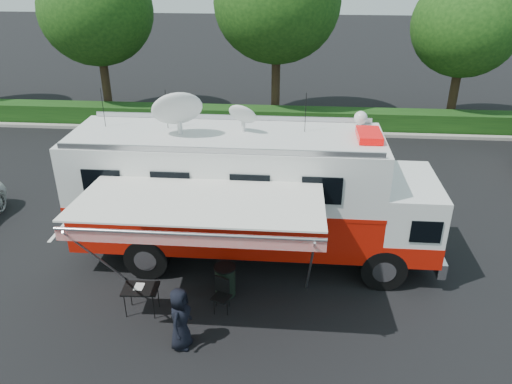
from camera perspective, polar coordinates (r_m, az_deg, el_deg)
ground_plane at (r=15.04m, az=-0.16°, el=-7.35°), size 120.00×120.00×0.00m
back_border at (r=25.61m, az=5.07°, el=18.69°), size 60.00×6.14×8.87m
stall_lines at (r=17.65m, az=-0.96°, el=-1.89°), size 24.12×5.50×0.01m
command_truck at (r=14.00m, az=-0.53°, el=-0.19°), size 10.17×2.80×4.89m
awning at (r=11.08m, az=-6.59°, el=-1.77°), size 5.55×2.85×3.35m
person at (r=12.25m, az=-8.40°, el=-16.91°), size 0.61×0.83×1.57m
folding_table at (r=12.90m, az=-13.06°, el=-10.80°), size 0.91×0.66×0.75m
folding_chair at (r=12.84m, az=-3.93°, el=-11.30°), size 0.55×0.58×0.87m
trash_bin at (r=13.34m, az=-3.53°, el=-10.04°), size 0.58×0.58×0.86m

